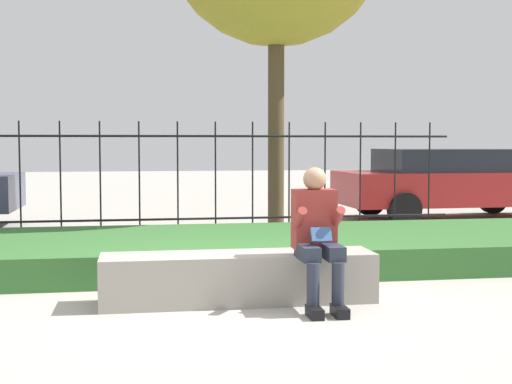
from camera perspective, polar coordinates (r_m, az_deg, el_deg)
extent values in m
plane|color=#A8A399|center=(6.67, -1.96, -8.81)|extent=(60.00, 60.00, 0.00)
cube|color=gray|center=(6.64, -1.40, -6.88)|extent=(2.52, 0.57, 0.46)
cube|color=slate|center=(6.67, -1.40, -8.46)|extent=(2.42, 0.52, 0.08)
cube|color=black|center=(6.12, 4.71, -9.57)|extent=(0.11, 0.26, 0.09)
cylinder|color=#282D3D|center=(6.13, 4.59, -7.37)|extent=(0.11, 0.11, 0.37)
cube|color=#282D3D|center=(6.29, 4.14, -4.83)|extent=(0.15, 0.42, 0.13)
cube|color=black|center=(6.18, 6.72, -9.46)|extent=(0.11, 0.26, 0.09)
cylinder|color=#282D3D|center=(6.18, 6.58, -7.28)|extent=(0.11, 0.11, 0.37)
cube|color=#282D3D|center=(6.34, 6.08, -4.77)|extent=(0.15, 0.42, 0.13)
cube|color=maroon|center=(6.48, 4.66, -2.16)|extent=(0.38, 0.24, 0.54)
sphere|color=tan|center=(6.43, 4.72, 1.05)|extent=(0.21, 0.21, 0.21)
cylinder|color=maroon|center=(6.28, 3.50, -2.17)|extent=(0.08, 0.29, 0.24)
cylinder|color=maroon|center=(6.37, 6.51, -2.10)|extent=(0.08, 0.29, 0.24)
cube|color=#335689|center=(6.24, 5.24, -3.42)|extent=(0.18, 0.09, 0.13)
cube|color=#33662D|center=(8.66, -3.73, -4.70)|extent=(9.73, 2.73, 0.34)
cylinder|color=black|center=(10.50, -4.75, -2.15)|extent=(7.73, 0.03, 0.03)
cylinder|color=black|center=(10.44, -4.79, 4.48)|extent=(7.73, 0.03, 0.03)
cylinder|color=black|center=(10.55, -18.35, 0.60)|extent=(0.02, 0.02, 1.78)
cylinder|color=black|center=(10.48, -15.37, 0.64)|extent=(0.02, 0.02, 1.78)
cylinder|color=black|center=(10.43, -12.35, 0.68)|extent=(0.02, 0.02, 1.78)
cylinder|color=black|center=(10.42, -9.31, 0.71)|extent=(0.02, 0.02, 1.78)
cylinder|color=black|center=(10.43, -6.28, 0.75)|extent=(0.02, 0.02, 1.78)
cylinder|color=black|center=(10.48, -3.26, 0.78)|extent=(0.02, 0.02, 1.78)
cylinder|color=black|center=(10.55, -0.27, 0.81)|extent=(0.02, 0.02, 1.78)
cylinder|color=black|center=(10.65, 2.66, 0.84)|extent=(0.02, 0.02, 1.78)
cylinder|color=black|center=(10.78, 5.54, 0.86)|extent=(0.02, 0.02, 1.78)
cylinder|color=black|center=(10.94, 8.33, 0.88)|extent=(0.02, 0.02, 1.78)
cylinder|color=black|center=(11.12, 11.05, 0.90)|extent=(0.02, 0.02, 1.78)
cylinder|color=black|center=(11.32, 13.67, 0.91)|extent=(0.02, 0.02, 1.78)
cube|color=maroon|center=(14.20, 15.45, 0.35)|extent=(4.39, 1.93, 0.62)
cube|color=black|center=(14.10, 14.85, 2.48)|extent=(2.43, 1.66, 0.43)
cylinder|color=black|center=(15.63, 18.41, -0.53)|extent=(0.60, 0.22, 0.60)
cylinder|color=black|center=(12.86, 11.79, -1.35)|extent=(0.60, 0.22, 0.60)
cylinder|color=black|center=(14.51, 9.08, -0.71)|extent=(0.60, 0.22, 0.60)
cylinder|color=#4C3D28|center=(11.01, 1.62, 5.99)|extent=(0.25, 0.25, 3.72)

